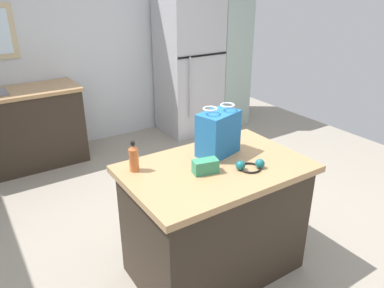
{
  "coord_description": "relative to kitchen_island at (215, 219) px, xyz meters",
  "views": [
    {
      "loc": [
        -1.5,
        -2.12,
        2.03
      ],
      "look_at": [
        -0.13,
        -0.04,
        0.93
      ],
      "focal_mm": 34.75,
      "sensor_mm": 36.0,
      "label": 1
    }
  ],
  "objects": [
    {
      "name": "ground",
      "position": [
        0.13,
        0.34,
        -0.44
      ],
      "size": [
        6.34,
        6.34,
        0.0
      ],
      "primitive_type": "plane",
      "color": "#9E9384"
    },
    {
      "name": "back_wall",
      "position": [
        0.12,
        2.98,
        0.82
      ],
      "size": [
        5.2,
        0.13,
        2.52
      ],
      "color": "silver",
      "rests_on": "ground"
    },
    {
      "name": "kitchen_island",
      "position": [
        0.0,
        0.0,
        0.0
      ],
      "size": [
        1.25,
        0.82,
        0.88
      ],
      "color": "#33281E",
      "rests_on": "ground"
    },
    {
      "name": "refrigerator",
      "position": [
        1.43,
        2.56,
        0.47
      ],
      "size": [
        0.78,
        0.71,
        1.83
      ],
      "color": "#B7B7BC",
      "rests_on": "ground"
    },
    {
      "name": "tall_cabinet",
      "position": [
        2.08,
        2.57,
        0.64
      ],
      "size": [
        0.48,
        0.63,
        2.17
      ],
      "color": "#9EB2A8",
      "rests_on": "ground"
    },
    {
      "name": "sink_counter",
      "position": [
        -0.89,
        2.62,
        0.03
      ],
      "size": [
        1.48,
        0.6,
        1.1
      ],
      "color": "#33281E",
      "rests_on": "ground"
    },
    {
      "name": "shopping_bag",
      "position": [
        0.12,
        0.15,
        0.6
      ],
      "size": [
        0.34,
        0.26,
        0.36
      ],
      "color": "#236BAD",
      "rests_on": "kitchen_island"
    },
    {
      "name": "small_box",
      "position": [
        -0.12,
        -0.04,
        0.48
      ],
      "size": [
        0.18,
        0.12,
        0.09
      ],
      "primitive_type": "cube",
      "rotation": [
        0.0,
        0.0,
        -0.23
      ],
      "color": "#388E66",
      "rests_on": "kitchen_island"
    },
    {
      "name": "bottle",
      "position": [
        -0.49,
        0.24,
        0.53
      ],
      "size": [
        0.06,
        0.06,
        0.21
      ],
      "color": "#C66633",
      "rests_on": "kitchen_island"
    },
    {
      "name": "ear_defenders",
      "position": [
        0.16,
        -0.16,
        0.46
      ],
      "size": [
        0.19,
        0.19,
        0.06
      ],
      "color": "black",
      "rests_on": "kitchen_island"
    }
  ]
}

